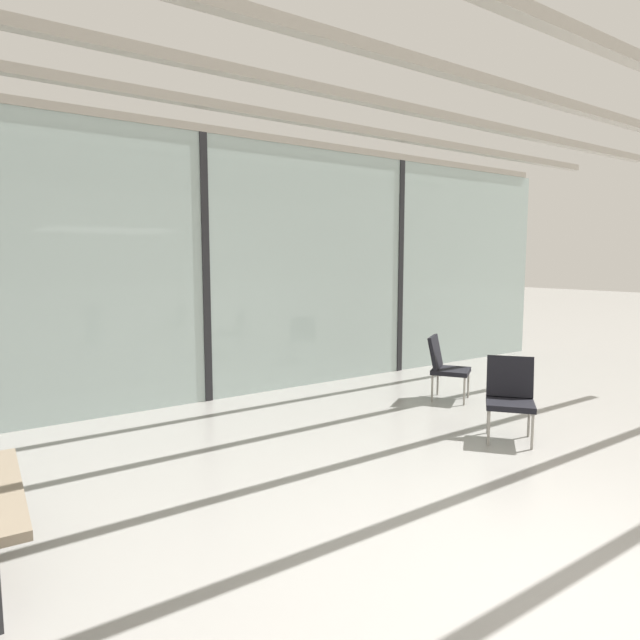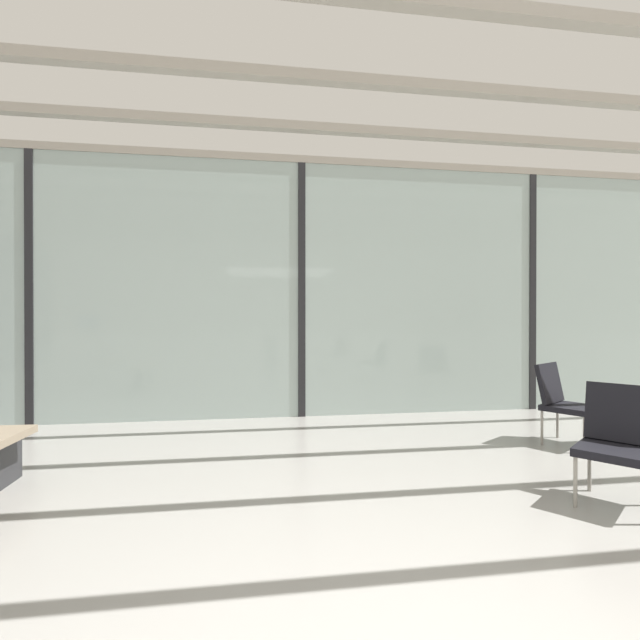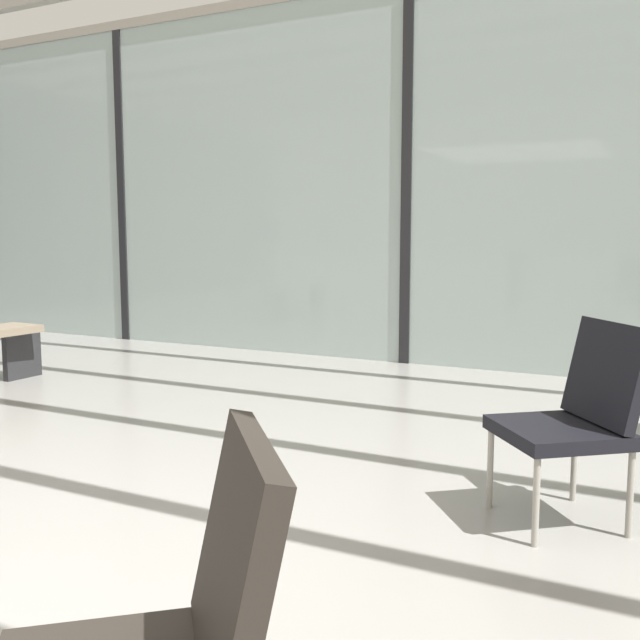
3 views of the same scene
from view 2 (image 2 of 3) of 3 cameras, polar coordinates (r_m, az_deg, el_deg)
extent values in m
cube|color=#A3B7B2|center=(6.40, -2.34, 3.77)|extent=(14.00, 0.08, 3.53)
cube|color=black|center=(6.95, -32.46, 3.45)|extent=(0.10, 0.12, 3.53)
cube|color=black|center=(6.40, -2.34, 3.77)|extent=(0.10, 0.12, 3.53)
cube|color=black|center=(7.62, 24.87, 3.19)|extent=(0.10, 0.12, 3.53)
cube|color=gray|center=(4.75, 0.95, 27.96)|extent=(13.72, 0.12, 0.10)
cube|color=gray|center=(5.73, -1.04, 22.91)|extent=(13.72, 0.12, 0.10)
cube|color=gray|center=(6.75, -2.35, 19.35)|extent=(13.72, 0.12, 0.10)
ellipsoid|color=silver|center=(12.26, 2.51, 3.58)|extent=(12.74, 4.16, 4.16)
sphere|color=gray|center=(12.52, -24.86, 3.48)|extent=(2.29, 2.29, 2.29)
sphere|color=black|center=(10.21, -15.07, 5.99)|extent=(0.28, 0.28, 0.28)
sphere|color=black|center=(10.15, -9.98, 6.03)|extent=(0.28, 0.28, 0.28)
sphere|color=black|center=(10.17, -4.88, 6.02)|extent=(0.28, 0.28, 0.28)
sphere|color=black|center=(10.26, 0.17, 5.96)|extent=(0.28, 0.28, 0.28)
sphere|color=black|center=(10.44, 5.08, 5.87)|extent=(0.28, 0.28, 0.28)
cube|color=black|center=(5.71, 28.81, -9.62)|extent=(0.66, 0.66, 0.06)
cube|color=black|center=(5.74, 26.78, -7.03)|extent=(0.48, 0.38, 0.44)
cylinder|color=gray|center=(5.49, 30.16, -12.31)|extent=(0.03, 0.03, 0.37)
cylinder|color=gray|center=(5.88, 31.47, -11.47)|extent=(0.03, 0.03, 0.37)
cylinder|color=gray|center=(5.63, 26.01, -11.98)|extent=(0.03, 0.03, 0.37)
cylinder|color=gray|center=(6.01, 27.57, -11.19)|extent=(0.03, 0.03, 0.37)
cube|color=black|center=(4.08, 32.98, -13.65)|extent=(0.67, 0.67, 0.06)
cube|color=black|center=(4.23, 33.49, -9.67)|extent=(0.41, 0.46, 0.44)
cylinder|color=gray|center=(3.98, 29.31, -17.21)|extent=(0.03, 0.03, 0.37)
cylinder|color=gray|center=(4.37, 30.64, -15.60)|extent=(0.03, 0.03, 0.37)
cube|color=#262628|center=(4.72, -34.48, -14.15)|extent=(0.06, 0.36, 0.41)
camera|label=1|loc=(2.28, -110.17, 13.27)|focal=30.43mm
camera|label=3|loc=(3.08, 84.54, -2.53)|focal=40.25mm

